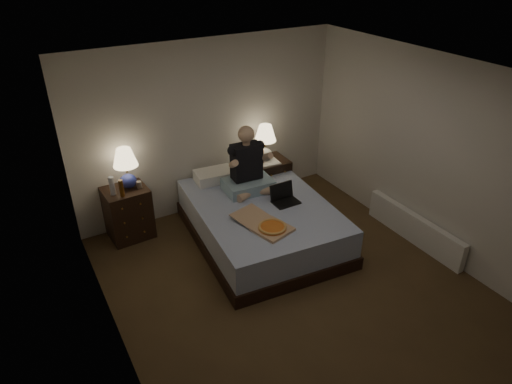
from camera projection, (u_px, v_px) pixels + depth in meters
floor at (294, 286)px, 5.44m from camera, size 4.00×4.50×0.00m
ceiling at (305, 78)px, 4.21m from camera, size 4.00×4.50×0.00m
wall_back at (209, 128)px, 6.52m from camera, size 4.00×0.00×2.50m
wall_front at (485, 337)px, 3.12m from camera, size 4.00×0.00×2.50m
wall_left at (108, 252)px, 3.95m from camera, size 0.00×4.50×2.50m
wall_right at (431, 156)px, 5.69m from camera, size 0.00×4.50×2.50m
bed at (261, 221)px, 6.16m from camera, size 1.85×2.36×0.55m
nightstand_left at (128, 213)px, 6.19m from camera, size 0.59×0.53×0.73m
nightstand_right at (269, 180)px, 7.06m from camera, size 0.54×0.49×0.68m
lamp_left at (126, 168)px, 5.92m from camera, size 0.34×0.34×0.56m
lamp_right at (265, 143)px, 6.76m from camera, size 0.39×0.39×0.56m
water_bottle at (112, 186)px, 5.83m from camera, size 0.07×0.07×0.25m
soda_can at (139, 185)px, 6.01m from camera, size 0.07×0.07×0.10m
beer_bottle_left at (121, 188)px, 5.80m from camera, size 0.06×0.06×0.23m
beer_bottle_right at (262, 157)px, 6.72m from camera, size 0.06×0.06×0.23m
person at (248, 160)px, 6.12m from camera, size 0.69×0.56×0.93m
laptop at (286, 195)px, 5.98m from camera, size 0.34×0.28×0.24m
pizza_box at (272, 228)px, 5.46m from camera, size 0.58×0.84×0.08m
radiator at (414, 228)px, 6.15m from camera, size 0.10×1.60×0.40m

